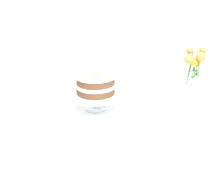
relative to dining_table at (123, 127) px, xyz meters
The scene contains 5 objects.
dining_table is the anchor object (origin of this frame).
linen_napkin 0.17m from the dining_table, 166.82° to the left, with size 0.32×0.32×0.00m, color white.
cake_stand 0.23m from the dining_table, 166.82° to the left, with size 0.29×0.29×0.10m.
layer_cake 0.29m from the dining_table, 166.82° to the left, with size 0.21×0.21×0.12m.
flower_vase 0.50m from the dining_table, 20.03° to the left, with size 0.13×0.12×0.31m.
Camera 1 is at (-0.15, -1.53, 1.47)m, focal length 49.56 mm.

